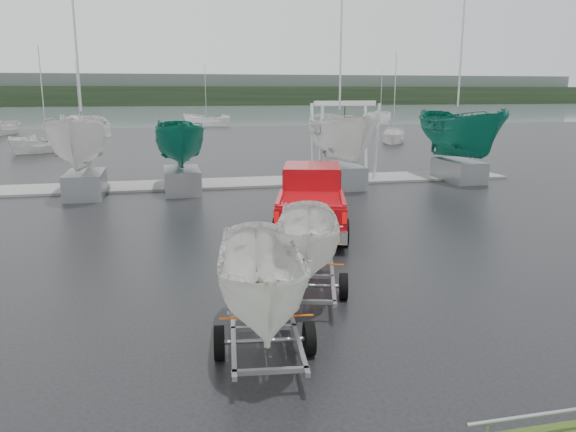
% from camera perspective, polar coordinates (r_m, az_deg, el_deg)
% --- Properties ---
extents(ground_plane, '(120.00, 120.00, 0.00)m').
position_cam_1_polar(ground_plane, '(16.15, -0.75, -4.05)').
color(ground_plane, black).
rests_on(ground_plane, ground).
extents(lake, '(300.00, 300.00, 0.00)m').
position_cam_1_polar(lake, '(115.26, -11.45, 10.05)').
color(lake, gray).
rests_on(lake, ground).
extents(dock, '(30.00, 3.00, 0.12)m').
position_cam_1_polar(dock, '(28.68, -6.24, 3.34)').
color(dock, gray).
rests_on(dock, ground).
extents(treeline, '(300.00, 8.00, 6.00)m').
position_cam_1_polar(treeline, '(185.16, -12.15, 11.82)').
color(treeline, black).
rests_on(treeline, ground).
extents(far_hill, '(300.00, 6.00, 10.00)m').
position_cam_1_polar(far_hill, '(193.15, -12.22, 12.43)').
color(far_hill, '#4C5651').
rests_on(far_hill, ground).
extents(pickup_truck, '(3.73, 6.57, 2.07)m').
position_cam_1_polar(pickup_truck, '(19.27, 2.41, 1.99)').
color(pickup_truck, '#9C080F').
rests_on(pickup_truck, ground).
extents(trailer_hitched, '(2.12, 3.79, 4.47)m').
position_cam_1_polar(trailer_hitched, '(12.50, 2.17, 2.51)').
color(trailer_hitched, gray).
rests_on(trailer_hitched, ground).
extents(trailer_parked, '(1.84, 3.71, 4.74)m').
position_cam_1_polar(trailer_parked, '(9.65, -2.59, 0.33)').
color(trailer_parked, gray).
rests_on(trailer_parked, ground).
extents(boat_hoist, '(3.30, 2.18, 4.12)m').
position_cam_1_polar(boat_hoist, '(29.74, 5.75, 8.76)').
color(boat_hoist, silver).
rests_on(boat_hoist, ground).
extents(keelboat_0, '(2.56, 3.20, 10.73)m').
position_cam_1_polar(keelboat_0, '(26.34, -20.45, 10.62)').
color(keelboat_0, gray).
rests_on(keelboat_0, ground).
extents(keelboat_1, '(2.24, 3.20, 7.06)m').
position_cam_1_polar(keelboat_1, '(26.36, -10.98, 10.00)').
color(keelboat_1, gray).
rests_on(keelboat_1, ground).
extents(keelboat_2, '(2.54, 3.20, 10.72)m').
position_cam_1_polar(keelboat_2, '(27.54, 5.61, 11.33)').
color(keelboat_2, gray).
rests_on(keelboat_2, ground).
extents(keelboat_3, '(2.65, 3.20, 10.83)m').
position_cam_1_polar(keelboat_3, '(30.49, 17.38, 11.28)').
color(keelboat_3, gray).
rests_on(keelboat_3, ground).
extents(moored_boat_0, '(3.53, 3.53, 11.28)m').
position_cam_1_polar(moored_boat_0, '(47.86, -23.22, 6.05)').
color(moored_boat_0, silver).
rests_on(moored_boat_0, ground).
extents(moored_boat_1, '(3.33, 3.38, 11.53)m').
position_cam_1_polar(moored_boat_1, '(72.86, -20.30, 8.19)').
color(moored_boat_1, silver).
rests_on(moored_boat_1, ground).
extents(moored_boat_2, '(2.68, 2.71, 10.64)m').
position_cam_1_polar(moored_boat_2, '(52.45, 10.60, 7.34)').
color(moored_boat_2, silver).
rests_on(moored_boat_2, ground).
extents(moored_boat_3, '(3.83, 3.85, 11.61)m').
position_cam_1_polar(moored_boat_3, '(86.62, 9.36, 9.38)').
color(moored_boat_3, silver).
rests_on(moored_boat_3, ground).
extents(moored_boat_4, '(3.10, 3.15, 11.25)m').
position_cam_1_polar(moored_boat_4, '(67.75, -27.16, 7.32)').
color(moored_boat_4, silver).
rests_on(moored_boat_4, ground).
extents(moored_boat_5, '(3.46, 3.43, 11.38)m').
position_cam_1_polar(moored_boat_5, '(77.36, -8.27, 9.05)').
color(moored_boat_5, silver).
rests_on(moored_boat_5, ground).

